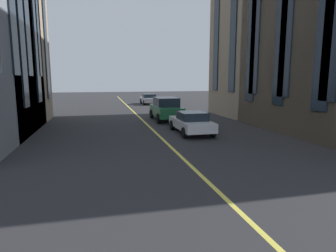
{
  "coord_description": "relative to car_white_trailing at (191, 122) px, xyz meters",
  "views": [
    {
      "loc": [
        2.62,
        3.42,
        3.4
      ],
      "look_at": [
        15.41,
        0.42,
        1.27
      ],
      "focal_mm": 31.33,
      "sensor_mm": 36.0,
      "label": 1
    }
  ],
  "objects": [
    {
      "name": "car_green_near",
      "position": [
        6.04,
        0.26,
        0.27
      ],
      "size": [
        4.7,
        2.14,
        1.88
      ],
      "color": "#1E6038",
      "rests_on": "ground_plane"
    },
    {
      "name": "car_silver_oncoming",
      "position": [
        21.65,
        -0.93,
        0.0
      ],
      "size": [
        4.4,
        1.95,
        1.37
      ],
      "color": "#B7BABF",
      "rests_on": "ground_plane"
    },
    {
      "name": "lane_centre_line",
      "position": [
        0.07,
        2.15,
        -0.7
      ],
      "size": [
        80.0,
        0.16,
        0.01
      ],
      "color": "#D8C64C",
      "rests_on": "ground_plane"
    },
    {
      "name": "car_white_trailing",
      "position": [
        0.0,
        0.0,
        0.0
      ],
      "size": [
        4.4,
        1.95,
        1.37
      ],
      "color": "silver",
      "rests_on": "ground_plane"
    },
    {
      "name": "building_right_far",
      "position": [
        2.1,
        -10.59,
        7.5
      ],
      "size": [
        17.94,
        10.59,
        16.41
      ],
      "color": "gray",
      "rests_on": "ground_plane"
    }
  ]
}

